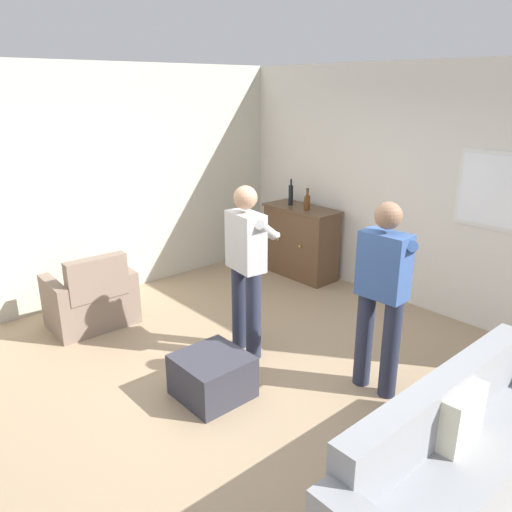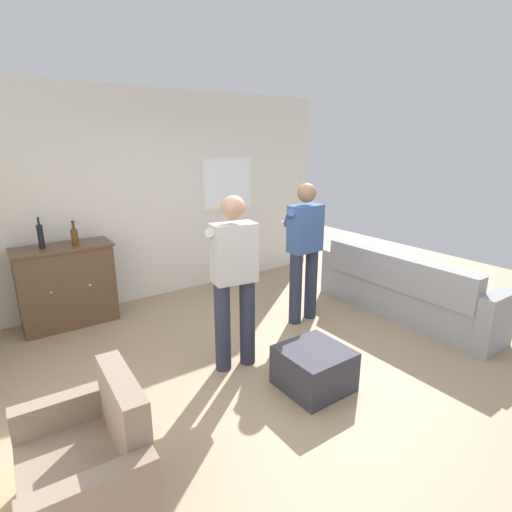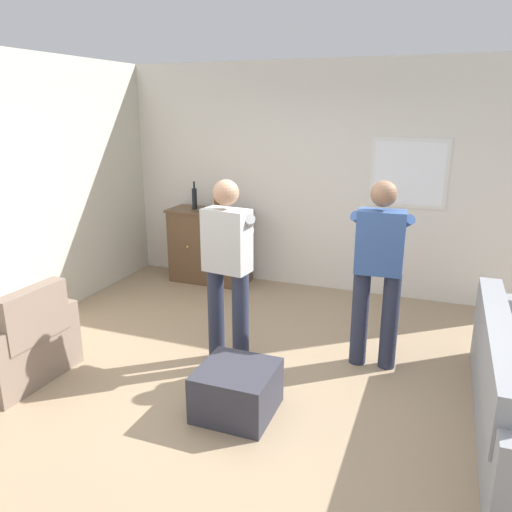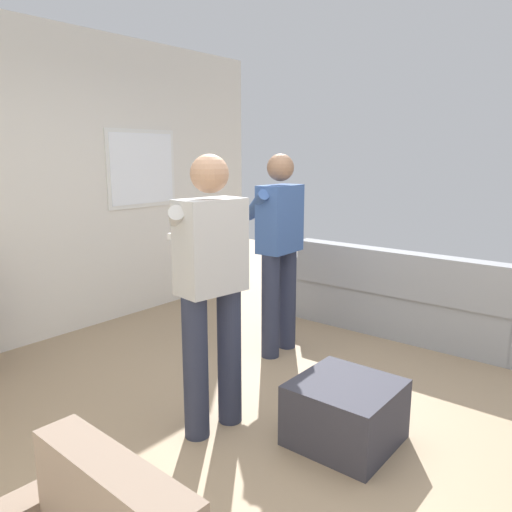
% 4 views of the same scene
% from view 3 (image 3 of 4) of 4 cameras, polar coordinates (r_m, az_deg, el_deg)
% --- Properties ---
extents(ground, '(10.40, 10.40, 0.00)m').
position_cam_3_polar(ground, '(4.34, -1.22, -14.67)').
color(ground, '#9E8466').
extents(wall_back_with_window, '(5.20, 0.15, 2.80)m').
position_cam_3_polar(wall_back_with_window, '(6.30, 8.05, 8.73)').
color(wall_back_with_window, silver).
rests_on(wall_back_with_window, ground).
extents(armchair, '(0.68, 0.91, 0.85)m').
position_cam_3_polar(armchair, '(4.79, -25.49, -9.36)').
color(armchair, '#7F6B5B').
rests_on(armchair, ground).
extents(sideboard_cabinet, '(1.07, 0.49, 0.97)m').
position_cam_3_polar(sideboard_cabinet, '(6.63, -5.28, 1.15)').
color(sideboard_cabinet, brown).
rests_on(sideboard_cabinet, ground).
extents(bottle_wine_green, '(0.06, 0.06, 0.36)m').
position_cam_3_polar(bottle_wine_green, '(6.57, -7.04, 6.58)').
color(bottle_wine_green, black).
rests_on(bottle_wine_green, sideboard_cabinet).
extents(bottle_liquor_amber, '(0.08, 0.08, 0.29)m').
position_cam_3_polar(bottle_liquor_amber, '(6.39, -4.46, 6.03)').
color(bottle_liquor_amber, '#593314').
rests_on(bottle_liquor_amber, sideboard_cabinet).
extents(ottoman, '(0.57, 0.57, 0.37)m').
position_cam_3_polar(ottoman, '(3.94, -2.20, -15.07)').
color(ottoman, '#33333D').
rests_on(ottoman, ground).
extents(person_standing_left, '(0.55, 0.50, 1.68)m').
position_cam_3_polar(person_standing_left, '(4.36, -3.22, -0.96)').
color(person_standing_left, '#282D42').
rests_on(person_standing_left, ground).
extents(person_standing_right, '(0.56, 0.48, 1.68)m').
position_cam_3_polar(person_standing_right, '(4.43, 13.83, -1.14)').
color(person_standing_right, '#282D42').
rests_on(person_standing_right, ground).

